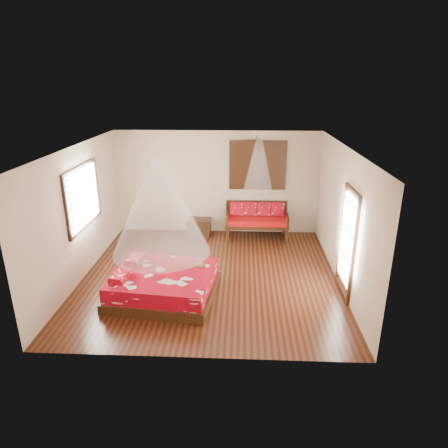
{
  "coord_description": "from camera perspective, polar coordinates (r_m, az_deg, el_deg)",
  "views": [
    {
      "loc": [
        0.67,
        -7.82,
        4.07
      ],
      "look_at": [
        0.3,
        0.17,
        1.15
      ],
      "focal_mm": 32.0,
      "sensor_mm": 36.0,
      "label": 1
    }
  ],
  "objects": [
    {
      "name": "room",
      "position": [
        8.29,
        -2.11,
        1.26
      ],
      "size": [
        5.54,
        5.54,
        2.84
      ],
      "color": "black",
      "rests_on": "ground"
    },
    {
      "name": "bed",
      "position": [
        8.06,
        -8.68,
        -8.49
      ],
      "size": [
        2.16,
        2.0,
        0.63
      ],
      "rotation": [
        0.0,
        0.0,
        -0.11
      ],
      "color": "black",
      "rests_on": "floor"
    },
    {
      "name": "daybed",
      "position": [
        10.81,
        4.69,
        0.81
      ],
      "size": [
        1.67,
        0.74,
        0.94
      ],
      "color": "black",
      "rests_on": "floor"
    },
    {
      "name": "storage_chest",
      "position": [
        11.03,
        -3.58,
        -0.38
      ],
      "size": [
        0.66,
        0.5,
        0.44
      ],
      "rotation": [
        0.0,
        0.0,
        -0.04
      ],
      "color": "black",
      "rests_on": "floor"
    },
    {
      "name": "shutter_panel",
      "position": [
        10.77,
        4.84,
        8.36
      ],
      "size": [
        1.52,
        0.06,
        1.32
      ],
      "color": "black",
      "rests_on": "wall_back"
    },
    {
      "name": "window_left",
      "position": [
        9.02,
        -19.48,
        3.66
      ],
      "size": [
        0.1,
        1.74,
        1.34
      ],
      "color": "black",
      "rests_on": "wall_left"
    },
    {
      "name": "glazed_door",
      "position": [
        8.08,
        17.14,
        -2.67
      ],
      "size": [
        0.08,
        1.02,
        2.16
      ],
      "color": "black",
      "rests_on": "floor"
    },
    {
      "name": "wine_tray",
      "position": [
        8.13,
        -3.4,
        -5.66
      ],
      "size": [
        0.23,
        0.23,
        0.19
      ],
      "rotation": [
        0.0,
        0.0,
        0.34
      ],
      "color": "brown",
      "rests_on": "bed"
    },
    {
      "name": "mosquito_net_main",
      "position": [
        7.43,
        -9.2,
        2.41
      ],
      "size": [
        1.85,
        1.85,
        1.8
      ],
      "primitive_type": "cone",
      "color": "white",
      "rests_on": "ceiling"
    },
    {
      "name": "mosquito_net_daybed",
      "position": [
        10.29,
        4.94,
        8.38
      ],
      "size": [
        0.8,
        0.8,
        1.5
      ],
      "primitive_type": "cone",
      "color": "white",
      "rests_on": "ceiling"
    }
  ]
}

